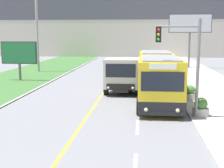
{
  "coord_description": "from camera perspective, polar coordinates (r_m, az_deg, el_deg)",
  "views": [
    {
      "loc": [
        2.95,
        -2.13,
        4.41
      ],
      "look_at": [
        1.1,
        16.6,
        1.4
      ],
      "focal_mm": 50.0,
      "sensor_mm": 36.0,
      "label": 1
    }
  ],
  "objects": [
    {
      "name": "dump_truck",
      "position": [
        23.75,
        1.93,
        1.61
      ],
      "size": [
        2.56,
        6.84,
        2.65
      ],
      "color": "black",
      "rests_on": "ground_plane"
    },
    {
      "name": "billboard_large",
      "position": [
        42.07,
        14.1,
        10.3
      ],
      "size": [
        5.45,
        0.24,
        6.98
      ],
      "color": "#59595B",
      "rests_on": "ground_plane"
    },
    {
      "name": "planter_round_near",
      "position": [
        17.43,
        15.93,
        -4.18
      ],
      "size": [
        0.87,
        0.87,
        0.99
      ],
      "color": "#B7B2A8",
      "rests_on": "sidewalk_right"
    },
    {
      "name": "planter_round_second",
      "position": [
        21.63,
        14.08,
        -1.6
      ],
      "size": [
        0.85,
        0.85,
        0.96
      ],
      "color": "#B7B2A8",
      "rests_on": "sidewalk_right"
    },
    {
      "name": "billboard_small",
      "position": [
        31.01,
        -16.63,
        5.31
      ],
      "size": [
        3.44,
        0.24,
        3.74
      ],
      "color": "#59595B",
      "rests_on": "ground_plane"
    },
    {
      "name": "planter_round_far",
      "position": [
        30.12,
        11.63,
        1.48
      ],
      "size": [
        0.84,
        0.84,
        1.0
      ],
      "color": "#B7B2A8",
      "rests_on": "sidewalk_right"
    },
    {
      "name": "planter_round_third",
      "position": [
        25.87,
        12.73,
        0.15
      ],
      "size": [
        0.83,
        0.83,
        0.94
      ],
      "color": "#B7B2A8",
      "rests_on": "sidewalk_right"
    },
    {
      "name": "apartment_block_background",
      "position": [
        65.22,
        3.12,
        14.24
      ],
      "size": [
        80.0,
        8.04,
        20.58
      ],
      "color": "beige",
      "rests_on": "ground_plane"
    },
    {
      "name": "traffic_light_mast",
      "position": [
        16.53,
        13.13,
        5.12
      ],
      "size": [
        2.28,
        0.32,
        5.2
      ],
      "color": "slate",
      "rests_on": "ground_plane"
    },
    {
      "name": "city_bus",
      "position": [
        21.76,
        8.26,
        1.47
      ],
      "size": [
        2.62,
        11.83,
        3.07
      ],
      "color": "yellow",
      "rests_on": "ground_plane"
    },
    {
      "name": "utility_pole_far",
      "position": [
        37.99,
        -13.54,
        9.94
      ],
      "size": [
        1.8,
        0.28,
        10.17
      ],
      "color": "#9E9E99",
      "rests_on": "ground_plane"
    }
  ]
}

